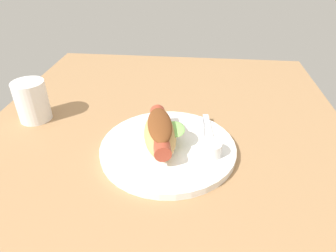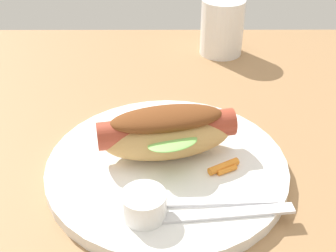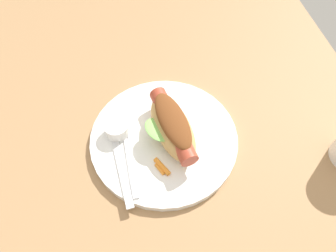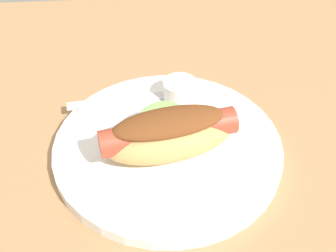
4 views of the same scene
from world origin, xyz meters
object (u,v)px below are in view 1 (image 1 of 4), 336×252
at_px(fork, 201,135).
at_px(drinking_cup, 32,101).
at_px(carrot_garnish, 178,127).
at_px(knife, 209,132).
at_px(sauce_ramekin, 210,149).
at_px(plate, 168,148).
at_px(hot_dog, 158,132).

bearing_deg(fork, drinking_cup, -99.78).
distance_m(carrot_garnish, drinking_cup, 0.37).
height_order(knife, carrot_garnish, carrot_garnish).
distance_m(sauce_ramekin, drinking_cup, 0.46).
relative_size(fork, knife, 1.00).
distance_m(knife, carrot_garnish, 0.07).
height_order(sauce_ramekin, knife, sauce_ramekin).
bearing_deg(drinking_cup, plate, 74.11).
relative_size(plate, knife, 1.89).
distance_m(fork, drinking_cup, 0.43).
bearing_deg(carrot_garnish, hot_dog, -27.88).
distance_m(fork, carrot_garnish, 0.06).
bearing_deg(hot_dog, fork, 105.57).
height_order(sauce_ramekin, carrot_garnish, sauce_ramekin).
distance_m(hot_dog, carrot_garnish, 0.09).
xyz_separation_m(plate, carrot_garnish, (-0.07, 0.02, 0.01)).
distance_m(sauce_ramekin, knife, 0.08).
height_order(knife, drinking_cup, drinking_cup).
xyz_separation_m(hot_dog, drinking_cup, (-0.10, -0.33, 0.00)).
height_order(plate, hot_dog, hot_dog).
bearing_deg(knife, carrot_garnish, -104.10).
xyz_separation_m(plate, drinking_cup, (-0.10, -0.35, 0.04)).
xyz_separation_m(plate, knife, (-0.06, 0.09, 0.01)).
bearing_deg(drinking_cup, sauce_ramekin, 74.10).
height_order(carrot_garnish, drinking_cup, drinking_cup).
height_order(plate, carrot_garnish, carrot_garnish).
bearing_deg(plate, sauce_ramekin, 74.08).
xyz_separation_m(knife, drinking_cup, (-0.04, -0.44, 0.03)).
distance_m(plate, knife, 0.11).
relative_size(plate, carrot_garnish, 7.39).
relative_size(hot_dog, fork, 1.10).
relative_size(sauce_ramekin, carrot_garnish, 1.19).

